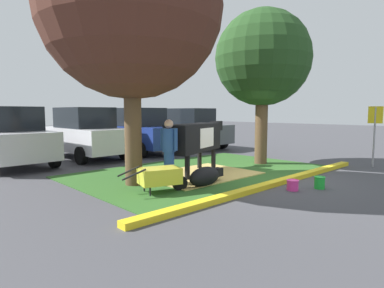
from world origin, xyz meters
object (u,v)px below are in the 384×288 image
at_px(parking_sign, 375,124).
at_px(bucket_green, 320,182).
at_px(hatchback_white, 85,134).
at_px(person_handler, 169,150).
at_px(sedan_red, 190,129).
at_px(cow_holstein, 196,138).
at_px(bucket_pink, 293,185).
at_px(sedan_blue, 138,131).
at_px(sedan_silver, 9,137).
at_px(wheelbarrow, 161,176).
at_px(shade_tree_left, 131,7).
at_px(calf_lying, 205,176).
at_px(shade_tree_right, 263,59).

xyz_separation_m(parking_sign, bucket_green, (-4.23, -0.13, -1.28)).
height_order(bucket_green, hatchback_white, hatchback_white).
relative_size(person_handler, sedan_red, 0.37).
xyz_separation_m(cow_holstein, hatchback_white, (-0.88, 5.44, -0.10)).
xyz_separation_m(bucket_pink, sedan_blue, (1.36, 8.42, 0.85)).
height_order(parking_sign, sedan_silver, parking_sign).
distance_m(cow_holstein, parking_sign, 6.07).
xyz_separation_m(wheelbarrow, bucket_pink, (2.40, -1.96, -0.25)).
relative_size(shade_tree_left, wheelbarrow, 4.11).
bearing_deg(calf_lying, shade_tree_right, 14.55).
xyz_separation_m(wheelbarrow, sedan_red, (6.81, 6.29, 0.60)).
height_order(calf_lying, wheelbarrow, wheelbarrow).
distance_m(cow_holstein, calf_lying, 1.78).
bearing_deg(wheelbarrow, parking_sign, -16.81).
bearing_deg(bucket_pink, shade_tree_right, 45.43).
relative_size(shade_tree_left, parking_sign, 3.26).
bearing_deg(sedan_red, bucket_pink, -118.10).
distance_m(bucket_pink, sedan_red, 9.39).
distance_m(shade_tree_left, sedan_blue, 7.37).
height_order(shade_tree_right, parking_sign, shade_tree_right).
distance_m(shade_tree_right, person_handler, 5.25).
xyz_separation_m(bucket_pink, bucket_green, (0.62, -0.36, 0.02)).
relative_size(shade_tree_right, sedan_blue, 1.20).
bearing_deg(calf_lying, hatchback_white, 89.84).
xyz_separation_m(shade_tree_right, hatchback_white, (-3.85, 5.71, -2.68)).
distance_m(parking_sign, sedan_silver, 12.30).
xyz_separation_m(cow_holstein, parking_sign, (5.11, -3.26, 0.35)).
relative_size(shade_tree_left, bucket_pink, 22.55).
distance_m(shade_tree_right, sedan_red, 6.34).
bearing_deg(shade_tree_right, shade_tree_left, 176.69).
distance_m(bucket_green, hatchback_white, 9.04).
xyz_separation_m(person_handler, parking_sign, (6.59, -2.71, 0.54)).
height_order(calf_lying, sedan_silver, sedan_silver).
bearing_deg(wheelbarrow, calf_lying, -9.27).
xyz_separation_m(cow_holstein, sedan_red, (4.65, 5.22, -0.10)).
xyz_separation_m(shade_tree_right, parking_sign, (2.14, -2.99, -2.24)).
xyz_separation_m(calf_lying, wheelbarrow, (-1.25, 0.20, 0.15)).
bearing_deg(sedan_silver, bucket_green, -63.08).
height_order(shade_tree_left, bucket_pink, shade_tree_left).
relative_size(wheelbarrow, sedan_silver, 0.36).
distance_m(shade_tree_left, cow_holstein, 3.92).
height_order(person_handler, parking_sign, parking_sign).
distance_m(hatchback_white, sedan_blue, 2.49).
relative_size(hatchback_white, sedan_red, 1.00).
xyz_separation_m(bucket_green, sedan_red, (3.78, 8.61, 0.83)).
relative_size(shade_tree_left, calf_lying, 4.97).
relative_size(cow_holstein, hatchback_white, 0.68).
bearing_deg(sedan_blue, shade_tree_left, -125.06).
bearing_deg(hatchback_white, bucket_pink, -82.38).
bearing_deg(shade_tree_right, person_handler, -176.33).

